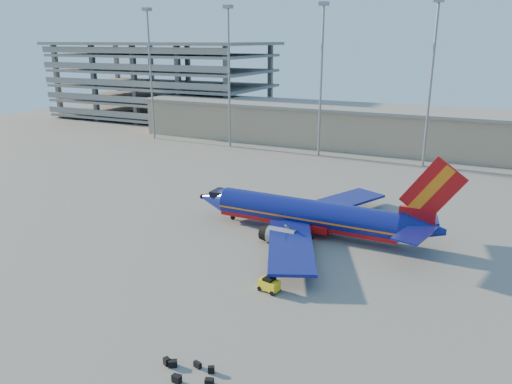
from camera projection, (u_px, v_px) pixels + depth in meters
ground at (230, 238)px, 57.61m from camera, size 220.00×220.00×0.00m
terminal_building at (408, 130)px, 102.16m from camera, size 122.00×16.00×8.50m
parking_garage at (163, 77)px, 143.72m from camera, size 62.00×32.00×21.40m
light_mast_row at (375, 65)px, 90.03m from camera, size 101.60×1.60×28.65m
aircraft_main at (312, 215)px, 58.36m from camera, size 31.75×30.57×10.76m
baggage_tug at (269, 284)px, 45.27m from camera, size 2.11×1.55×1.37m
luggage_pile at (185, 371)px, 34.08m from camera, size 4.43×2.41×0.54m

